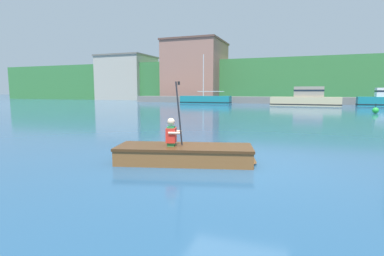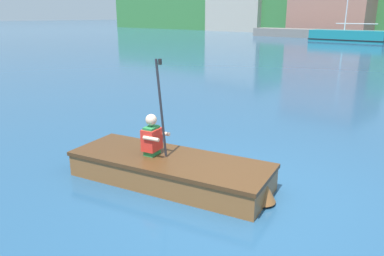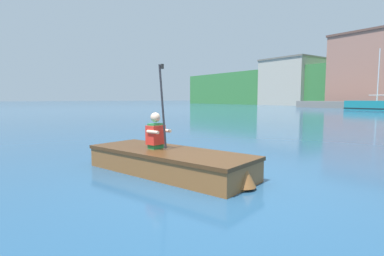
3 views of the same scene
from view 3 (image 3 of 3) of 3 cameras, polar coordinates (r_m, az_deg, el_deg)
The scene contains 6 objects.
ground_plane at distance 4.50m, azimuth 5.67°, elevation -10.72°, with size 300.00×300.00×0.00m, color navy.
waterfront_warehouse_left at distance 59.94m, azimuth 18.65°, elevation 8.28°, with size 9.76×9.03×8.61m.
waterfront_office_block_center at distance 50.68m, azimuth 31.57°, elevation 9.22°, with size 9.56×10.16×10.28m.
moored_boat_dock_west_end at distance 37.67m, azimuth 32.20°, elevation 3.61°, with size 6.82×2.17×6.52m.
rowboat_foreground at distance 5.10m, azimuth -4.19°, elevation -6.16°, with size 3.24×1.82×0.39m.
person_paddler at distance 5.26m, azimuth -6.87°, elevation -0.72°, with size 0.40×0.41×1.45m.
Camera 3 is at (3.22, -2.88, 1.27)m, focal length 28.00 mm.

